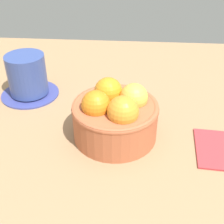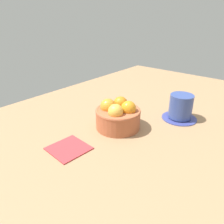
# 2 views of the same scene
# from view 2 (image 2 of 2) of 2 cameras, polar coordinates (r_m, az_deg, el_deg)

# --- Properties ---
(ground_plane) EXTENTS (1.50, 0.86, 0.05)m
(ground_plane) POSITION_cam_2_polar(r_m,az_deg,el_deg) (0.68, 1.53, -5.82)
(ground_plane) COLOR #997551
(terracotta_bowl) EXTENTS (0.14, 0.14, 0.09)m
(terracotta_bowl) POSITION_cam_2_polar(r_m,az_deg,el_deg) (0.65, 1.58, -0.83)
(terracotta_bowl) COLOR #AD5938
(terracotta_bowl) RESTS_ON ground_plane
(coffee_cup) EXTENTS (0.11, 0.11, 0.08)m
(coffee_cup) POSITION_cam_2_polar(r_m,az_deg,el_deg) (0.74, 17.52, 1.01)
(coffee_cup) COLOR #383F89
(coffee_cup) RESTS_ON ground_plane
(folded_napkin) EXTENTS (0.10, 0.10, 0.01)m
(folded_napkin) POSITION_cam_2_polar(r_m,az_deg,el_deg) (0.58, -11.30, -9.22)
(folded_napkin) COLOR #B23338
(folded_napkin) RESTS_ON ground_plane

